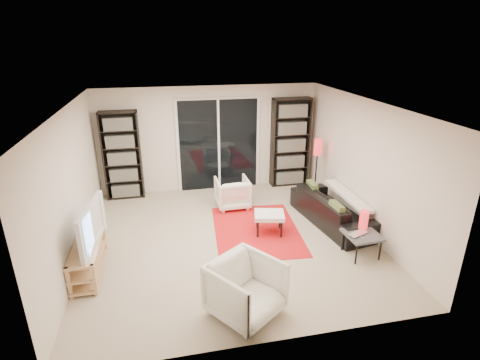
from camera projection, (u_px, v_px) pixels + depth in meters
name	position (u px, v px, depth m)	size (l,w,h in m)	color
floor	(230.00, 238.00, 6.75)	(5.00, 5.00, 0.00)	tan
wall_back	(210.00, 139.00, 8.60)	(5.00, 0.02, 2.40)	beige
wall_front	(271.00, 256.00, 4.04)	(5.00, 0.02, 2.40)	beige
wall_left	(72.00, 188.00, 5.83)	(0.02, 5.00, 2.40)	beige
wall_right	(364.00, 166.00, 6.80)	(0.02, 5.00, 2.40)	beige
ceiling	(228.00, 105.00, 5.88)	(5.00, 5.00, 0.02)	white
sliding_door	(219.00, 145.00, 8.66)	(1.92, 0.08, 2.16)	white
bookshelf_left	(122.00, 156.00, 8.15)	(0.80, 0.30, 1.95)	black
bookshelf_right	(290.00, 143.00, 8.87)	(0.90, 0.30, 2.10)	black
tv_stand	(88.00, 258.00, 5.68)	(0.39, 1.22, 0.50)	#E6BC80
tv	(84.00, 226.00, 5.48)	(1.12, 0.15, 0.65)	black
rug	(256.00, 230.00, 7.03)	(1.55, 2.09, 0.01)	red
sofa	(333.00, 209.00, 7.22)	(2.02, 0.79, 0.59)	black
armchair_back	(232.00, 193.00, 7.91)	(0.67, 0.69, 0.63)	white
armchair_front	(246.00, 289.00, 4.81)	(0.81, 0.83, 0.76)	white
ottoman	(269.00, 216.00, 6.83)	(0.62, 0.54, 0.40)	white
side_table	(362.00, 236.00, 6.12)	(0.57, 0.57, 0.40)	#49494E
laptop	(361.00, 235.00, 6.04)	(0.34, 0.22, 0.03)	silver
table_lamp	(364.00, 220.00, 6.20)	(0.15, 0.15, 0.33)	red
floor_lamp	(317.00, 153.00, 8.21)	(0.20, 0.20, 1.33)	black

